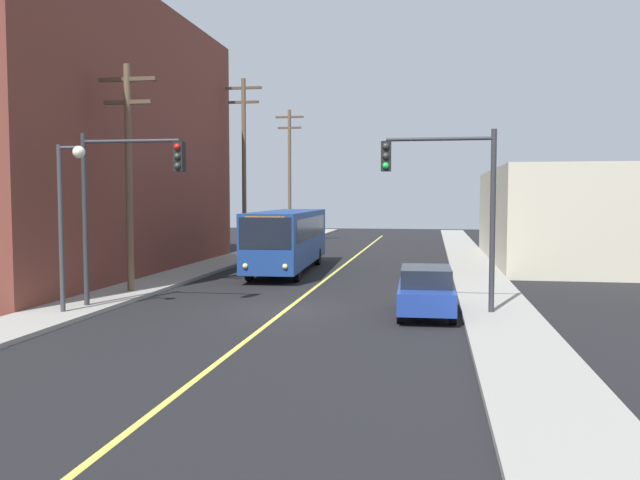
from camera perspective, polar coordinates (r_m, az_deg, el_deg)
ground_plane at (r=23.12m, az=-2.96°, el=-6.08°), size 120.00×120.00×0.00m
sidewalk_left at (r=34.69m, az=-11.08°, el=-2.73°), size 2.50×90.00×0.15m
sidewalk_right at (r=32.53m, az=13.60°, el=-3.19°), size 2.50×90.00×0.15m
lane_stripe_center at (r=37.76m, az=2.02°, el=-2.25°), size 0.16×60.00×0.01m
building_left_brick at (r=36.36m, az=-21.15°, el=8.12°), size 10.00×23.48×13.76m
building_right_warehouse at (r=42.48m, az=22.60°, el=1.89°), size 12.00×18.53×5.58m
city_bus at (r=34.90m, az=-2.77°, el=0.24°), size 3.10×12.24×3.20m
parked_car_blue at (r=22.22m, az=9.14°, el=-4.33°), size 1.90×4.44×1.62m
utility_pole_near at (r=27.65m, az=-16.20°, el=6.13°), size 2.40×0.28×9.07m
utility_pole_mid at (r=43.14m, az=-6.59°, el=6.93°), size 2.40×0.28×11.38m
utility_pole_far at (r=56.23m, az=-2.65°, el=6.07°), size 2.40×0.28×11.13m
traffic_signal_left_corner at (r=23.66m, az=-16.47°, el=4.46°), size 3.75×0.48×6.00m
traffic_signal_right_corner at (r=22.21m, az=10.78°, el=4.61°), size 3.75×0.48×6.00m
street_lamp_left at (r=23.15m, az=-21.06°, el=3.00°), size 0.98×0.40×5.50m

